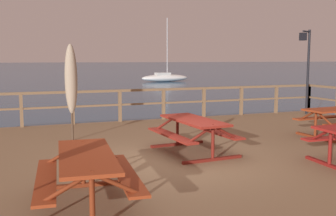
% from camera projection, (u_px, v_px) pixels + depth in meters
% --- Properties ---
extents(ground_plane, '(600.00, 600.00, 0.00)m').
position_uv_depth(ground_plane, '(182.00, 192.00, 8.55)').
color(ground_plane, navy).
extents(wooden_deck, '(15.86, 11.22, 0.71)m').
position_uv_depth(wooden_deck, '(182.00, 176.00, 8.50)').
color(wooden_deck, '#846647').
rests_on(wooden_deck, ground).
extents(railing_waterside_far, '(15.66, 0.10, 1.09)m').
position_uv_depth(railing_waterside_far, '(120.00, 100.00, 13.44)').
color(railing_waterside_far, brown).
rests_on(railing_waterside_far, wooden_deck).
extents(picnic_table_back_right, '(1.55, 2.12, 0.78)m').
position_uv_depth(picnic_table_back_right, '(194.00, 128.00, 9.04)').
color(picnic_table_back_right, maroon).
rests_on(picnic_table_back_right, wooden_deck).
extents(picnic_table_mid_right, '(1.59, 2.29, 0.78)m').
position_uv_depth(picnic_table_mid_right, '(87.00, 168.00, 5.74)').
color(picnic_table_mid_right, '#993819').
rests_on(picnic_table_mid_right, wooden_deck).
extents(patio_umbrella_tall_back_left, '(0.32, 0.32, 2.49)m').
position_uv_depth(patio_umbrella_tall_back_left, '(71.00, 80.00, 10.26)').
color(patio_umbrella_tall_back_left, '#4C3828').
rests_on(patio_umbrella_tall_back_left, wooden_deck).
extents(lamp_post_hooked, '(0.64, 0.39, 3.20)m').
position_uv_depth(lamp_post_hooked, '(306.00, 59.00, 15.13)').
color(lamp_post_hooked, black).
rests_on(lamp_post_hooked, wooden_deck).
extents(sailboat_distant, '(6.06, 1.89, 7.72)m').
position_uv_depth(sailboat_distant, '(165.00, 78.00, 49.35)').
color(sailboat_distant, white).
rests_on(sailboat_distant, ground).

